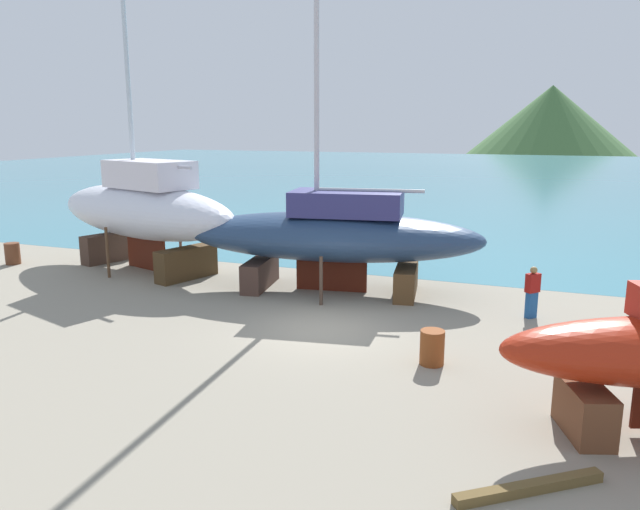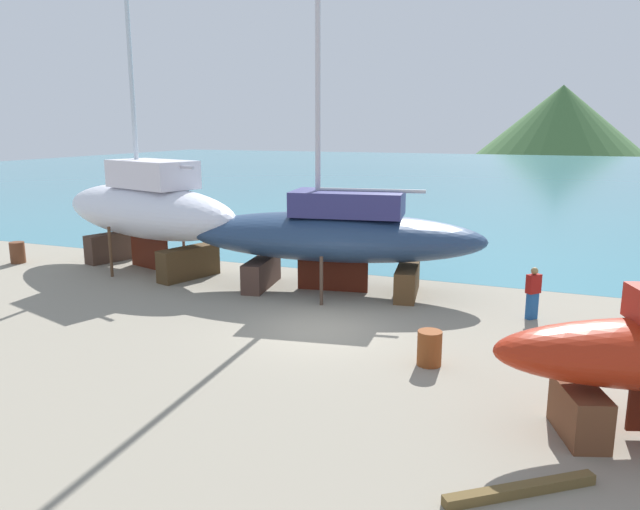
# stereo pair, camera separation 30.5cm
# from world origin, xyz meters

# --- Properties ---
(ground_plane) EXTENTS (44.88, 44.88, 0.00)m
(ground_plane) POSITION_xyz_m (0.00, -4.34, 0.00)
(ground_plane) COLOR gray
(sea_water) EXTENTS (166.19, 112.11, 0.01)m
(sea_water) POSITION_xyz_m (0.00, 62.94, 0.00)
(sea_water) COLOR teal
(sea_water) RESTS_ON ground
(headland_hill) EXTENTS (83.81, 83.81, 35.28)m
(headland_hill) POSITION_xyz_m (4.98, 178.68, 0.00)
(headland_hill) COLOR #426B38
(headland_hill) RESTS_ON ground
(sailboat_mid_port) EXTENTS (11.14, 4.98, 15.99)m
(sailboat_mid_port) POSITION_xyz_m (-1.16, 4.11, 2.07)
(sailboat_mid_port) COLOR #453028
(sailboat_mid_port) RESTS_ON ground
(sailboat_far_slipway) EXTENTS (10.79, 6.23, 16.84)m
(sailboat_far_slipway) POSITION_xyz_m (-9.48, 4.54, 2.52)
(sailboat_far_slipway) COLOR #473227
(sailboat_far_slipway) RESTS_ON ground
(worker) EXTENTS (0.47, 0.49, 1.64)m
(worker) POSITION_xyz_m (5.68, 3.31, 0.85)
(worker) COLOR #1E4D8A
(worker) RESTS_ON ground
(barrel_rust_mid) EXTENTS (0.79, 0.79, 0.88)m
(barrel_rust_mid) POSITION_xyz_m (3.49, -1.54, 0.44)
(barrel_rust_mid) COLOR brown
(barrel_rust_mid) RESTS_ON ground
(barrel_tipped_center) EXTENTS (0.76, 0.76, 0.92)m
(barrel_tipped_center) POSITION_xyz_m (-15.56, 3.32, 0.46)
(barrel_tipped_center) COLOR brown
(barrel_tipped_center) RESTS_ON ground
(timber_plank_far) EXTENTS (2.30, 1.81, 0.18)m
(timber_plank_far) POSITION_xyz_m (5.98, -6.43, 0.09)
(timber_plank_far) COLOR brown
(timber_plank_far) RESTS_ON ground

